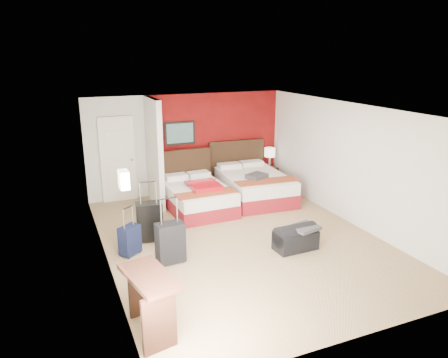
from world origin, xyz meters
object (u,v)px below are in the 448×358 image
bed_left (198,198)px  suitcase_black (150,223)px  bed_right (255,187)px  table_lamp (270,158)px  duffel_bag (296,239)px  suitcase_navy (130,241)px  suitcase_charcoal (170,244)px  desk (151,303)px  nightstand (269,176)px  red_suitcase_open (203,185)px

bed_left → suitcase_black: suitcase_black is taller
bed_right → suitcase_black: size_ratio=2.82×
table_lamp → duffel_bag: size_ratio=0.67×
duffel_bag → table_lamp: bearing=66.5°
bed_right → suitcase_navy: bed_right is taller
suitcase_charcoal → duffel_bag: size_ratio=0.89×
desk → nightstand: bearing=36.9°
suitcase_black → bed_right: bearing=33.7°
bed_left → suitcase_charcoal: (-1.28, -2.23, 0.07)m
nightstand → suitcase_navy: nightstand is taller
nightstand → desk: desk is taller
bed_right → suitcase_navy: (-3.40, -1.85, -0.05)m
bed_left → desk: 4.44m
table_lamp → desk: 6.64m
red_suitcase_open → suitcase_black: bearing=-141.4°
bed_left → nightstand: bearing=21.4°
suitcase_black → desk: bearing=-94.5°
bed_left → table_lamp: size_ratio=3.58×
red_suitcase_open → suitcase_charcoal: suitcase_charcoal is taller
bed_right → nightstand: size_ratio=3.96×
nightstand → suitcase_charcoal: (-3.67, -3.23, 0.08)m
suitcase_charcoal → duffel_bag: suitcase_charcoal is taller
suitcase_black → duffel_bag: size_ratio=0.95×
red_suitcase_open → suitcase_navy: 2.55m
bed_left → table_lamp: 2.64m
red_suitcase_open → nightstand: (2.29, 1.10, -0.35)m
bed_left → bed_right: bearing=5.0°
red_suitcase_open → suitcase_navy: bearing=-139.4°
bed_right → suitcase_black: suitcase_black is taller
nightstand → duffel_bag: 3.89m
duffel_bag → desk: desk is taller
bed_right → desk: size_ratio=2.11×
bed_right → red_suitcase_open: 1.49m
suitcase_charcoal → suitcase_black: bearing=91.9°
red_suitcase_open → suitcase_navy: red_suitcase_open is taller
table_lamp → suitcase_charcoal: table_lamp is taller
red_suitcase_open → suitcase_charcoal: bearing=-121.0°
suitcase_black → duffel_bag: suitcase_black is taller
nightstand → table_lamp: bearing=0.0°
bed_right → suitcase_charcoal: 3.70m
bed_right → red_suitcase_open: bearing=-165.8°
bed_right → desk: desk is taller
suitcase_black → nightstand: bearing=38.7°
red_suitcase_open → nightstand: red_suitcase_open is taller
desk → bed_left: bearing=51.5°
nightstand → table_lamp: (0.00, 0.00, 0.52)m
bed_left → desk: desk is taller
suitcase_navy → bed_left: bearing=6.0°
suitcase_charcoal → suitcase_navy: suitcase_charcoal is taller
table_lamp → duffel_bag: bearing=-111.5°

